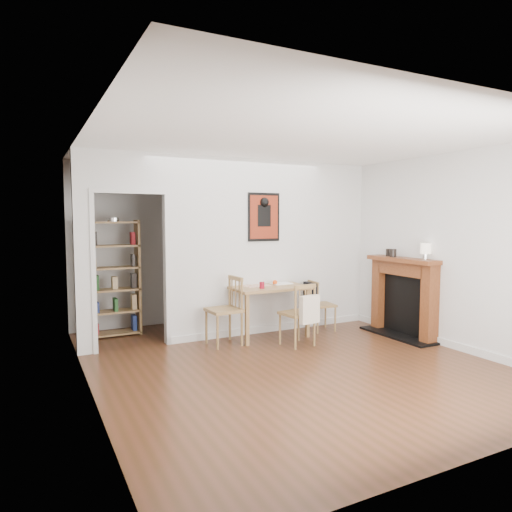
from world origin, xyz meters
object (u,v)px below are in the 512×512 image
ceramic_jar_b (389,252)px  orange_fruit (275,282)px  bookshelf (114,279)px  chair_right (321,305)px  notebook (281,283)px  dining_table (269,292)px  fireplace (404,294)px  chair_front (298,314)px  red_glass (262,285)px  ceramic_jar_a (393,253)px  chair_left (224,311)px  mantel_lamp (426,250)px

ceramic_jar_b → orange_fruit: bearing=159.8°
orange_fruit → bookshelf: bearing=154.5°
chair_right → orange_fruit: 0.84m
orange_fruit → notebook: 0.13m
dining_table → ceramic_jar_b: 1.95m
chair_right → fireplace: size_ratio=0.63×
notebook → dining_table: bearing=-160.7°
chair_front → notebook: 0.78m
chair_front → chair_right: bearing=35.6°
dining_table → fireplace: (1.80, -0.85, -0.04)m
red_glass → notebook: size_ratio=0.32×
red_glass → ceramic_jar_b: size_ratio=0.83×
notebook → orange_fruit: bearing=-168.6°
chair_right → ceramic_jar_a: bearing=-37.3°
dining_table → bookshelf: bearing=151.3°
chair_left → ceramic_jar_b: (2.54, -0.43, 0.75)m
fireplace → notebook: size_ratio=4.30×
chair_right → ceramic_jar_a: size_ratio=6.55×
chair_left → chair_front: chair_left is taller
chair_left → bookshelf: size_ratio=0.55×
notebook → fireplace: bearing=-31.7°
red_glass → dining_table: bearing=39.5°
bookshelf → notebook: 2.47m
dining_table → ceramic_jar_a: ceramic_jar_a is taller
red_glass → notebook: bearing=28.7°
red_glass → ceramic_jar_a: (1.92, -0.53, 0.42)m
chair_left → fireplace: bearing=-16.3°
fireplace → dining_table: bearing=154.8°
chair_front → mantel_lamp: mantel_lamp is taller
chair_front → bookshelf: bookshelf is taller
red_glass → ceramic_jar_b: ceramic_jar_b is taller
dining_table → chair_front: bearing=-77.8°
mantel_lamp → ceramic_jar_a: mantel_lamp is taller
orange_fruit → mantel_lamp: (1.66, -1.30, 0.52)m
chair_right → ceramic_jar_a: 1.33m
ceramic_jar_b → bookshelf: bearing=156.8°
ceramic_jar_b → chair_front: bearing=-177.9°
dining_table → chair_front: size_ratio=1.28×
chair_right → orange_fruit: (-0.74, 0.12, 0.38)m
ceramic_jar_b → red_glass: bearing=169.2°
orange_fruit → ceramic_jar_b: 1.80m
chair_left → ceramic_jar_a: (2.48, -0.59, 0.75)m
dining_table → chair_left: size_ratio=1.17×
dining_table → ceramic_jar_a: size_ratio=9.20×
chair_left → dining_table: bearing=7.9°
chair_front → red_glass: chair_front is taller
dining_table → red_glass: bearing=-140.5°
chair_right → red_glass: bearing=-174.4°
ceramic_jar_a → notebook: bearing=151.5°
red_glass → ceramic_jar_b: 2.06m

